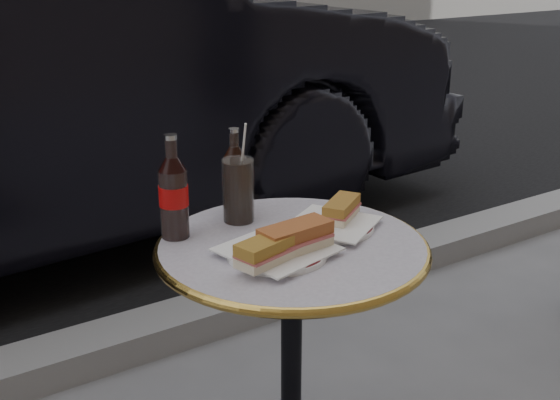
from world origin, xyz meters
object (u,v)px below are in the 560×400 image
bistro_table (291,381)px  plate_right (332,226)px  cola_bottle_right (235,170)px  plate_left (277,252)px  cola_glass (238,190)px  cola_bottle_left (173,187)px

bistro_table → plate_right: (0.13, 0.02, 0.37)m
cola_bottle_right → plate_left: bearing=-102.1°
plate_right → cola_bottle_right: size_ratio=0.93×
bistro_table → plate_left: (-0.06, -0.04, 0.37)m
bistro_table → cola_bottle_right: size_ratio=3.44×
plate_left → cola_bottle_right: 0.31m
bistro_table → plate_left: 0.38m
plate_left → cola_glass: (0.03, 0.22, 0.07)m
cola_glass → bistro_table: bearing=-79.9°
plate_right → cola_glass: bearing=134.2°
bistro_table → plate_right: size_ratio=3.71×
plate_left → cola_glass: cola_glass is taller
bistro_table → cola_glass: (-0.03, 0.18, 0.44)m
plate_left → cola_bottle_left: bearing=123.1°
plate_left → cola_glass: size_ratio=1.40×
plate_left → cola_bottle_left: size_ratio=0.91×
bistro_table → cola_bottle_right: (-0.00, 0.25, 0.47)m
cola_bottle_left → cola_glass: size_ratio=1.54×
cola_bottle_right → cola_bottle_left: bearing=-159.2°
plate_right → cola_glass: size_ratio=1.26×
bistro_table → plate_left: size_ratio=3.32×
plate_right → cola_glass: (-0.16, 0.16, 0.07)m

